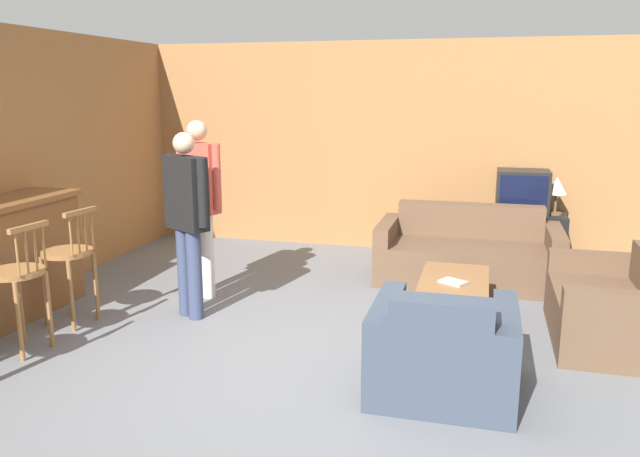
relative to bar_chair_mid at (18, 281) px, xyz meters
The scene contains 15 objects.
ground_plane 2.30m from the bar_chair_mid, ahead, with size 24.00×24.00×0.00m, color slate.
wall_back 4.64m from the bar_chair_mid, 61.14° to the left, with size 9.40×0.08×2.60m.
wall_left 2.03m from the bar_chair_mid, 119.68° to the left, with size 0.08×8.73×2.60m.
bar_chair_mid is the anchor object (origin of this frame).
bar_chair_far 0.62m from the bar_chair_mid, 90.00° to the left, with size 0.47×0.47×1.03m.
couch_far 4.32m from the bar_chair_mid, 40.41° to the left, with size 1.88×0.95×0.78m.
armchair_near 3.22m from the bar_chair_mid, ahead, with size 0.95×0.91×0.76m.
loveseat_right 4.71m from the bar_chair_mid, 17.07° to the left, with size 0.88×1.30×0.75m.
coffee_table 3.51m from the bar_chair_mid, 23.52° to the left, with size 0.57×1.07×0.42m.
tv_unit 5.30m from the bar_chair_mid, 43.47° to the left, with size 1.01×0.53×0.61m.
tv 5.30m from the bar_chair_mid, 43.44° to the left, with size 0.58×0.45×0.50m.
book_on_table 3.47m from the bar_chair_mid, 22.00° to the left, with size 0.26×0.24×0.02m.
table_lamp 5.58m from the bar_chair_mid, 40.85° to the left, with size 0.23×0.23×0.43m.
person_by_window 1.82m from the bar_chair_mid, 64.15° to the left, with size 0.51×0.27×1.73m.
person_by_counter 1.43m from the bar_chair_mid, 48.51° to the left, with size 0.50×0.35×1.65m.
Camera 1 is at (1.20, -4.10, 2.00)m, focal length 35.00 mm.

